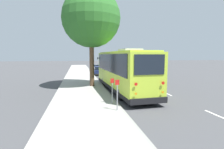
{
  "coord_description": "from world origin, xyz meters",
  "views": [
    {
      "loc": [
        -13.28,
        4.25,
        3.14
      ],
      "look_at": [
        2.76,
        1.08,
        1.3
      ],
      "focal_mm": 28.0,
      "sensor_mm": 36.0,
      "label": 1
    }
  ],
  "objects_px": {
    "parked_sedan_gray": "(95,68)",
    "sign_post_near": "(117,95)",
    "sign_post_far": "(112,91)",
    "fire_hydrant": "(93,75)",
    "shuttle_bus": "(122,69)",
    "street_tree": "(91,14)",
    "parked_sedan_navy": "(99,71)"
  },
  "relations": [
    {
      "from": "parked_sedan_gray",
      "to": "sign_post_near",
      "type": "relative_size",
      "value": 2.51
    },
    {
      "from": "shuttle_bus",
      "to": "parked_sedan_gray",
      "type": "bearing_deg",
      "value": -1.71
    },
    {
      "from": "parked_sedan_navy",
      "to": "parked_sedan_gray",
      "type": "relative_size",
      "value": 1.03
    },
    {
      "from": "sign_post_far",
      "to": "fire_hydrant",
      "type": "height_order",
      "value": "sign_post_far"
    },
    {
      "from": "sign_post_near",
      "to": "fire_hydrant",
      "type": "height_order",
      "value": "sign_post_near"
    },
    {
      "from": "shuttle_bus",
      "to": "fire_hydrant",
      "type": "relative_size",
      "value": 13.07
    },
    {
      "from": "parked_sedan_gray",
      "to": "sign_post_far",
      "type": "xyz_separation_m",
      "value": [
        -23.96,
        1.3,
        0.36
      ]
    },
    {
      "from": "shuttle_bus",
      "to": "sign_post_far",
      "type": "height_order",
      "value": "shuttle_bus"
    },
    {
      "from": "shuttle_bus",
      "to": "parked_sedan_gray",
      "type": "height_order",
      "value": "shuttle_bus"
    },
    {
      "from": "shuttle_bus",
      "to": "parked_sedan_navy",
      "type": "height_order",
      "value": "shuttle_bus"
    },
    {
      "from": "shuttle_bus",
      "to": "parked_sedan_navy",
      "type": "bearing_deg",
      "value": -0.9
    },
    {
      "from": "parked_sedan_gray",
      "to": "fire_hydrant",
      "type": "distance_m",
      "value": 11.59
    },
    {
      "from": "sign_post_near",
      "to": "sign_post_far",
      "type": "height_order",
      "value": "sign_post_near"
    },
    {
      "from": "parked_sedan_navy",
      "to": "sign_post_far",
      "type": "bearing_deg",
      "value": 177.7
    },
    {
      "from": "shuttle_bus",
      "to": "parked_sedan_gray",
      "type": "relative_size",
      "value": 2.52
    },
    {
      "from": "parked_sedan_gray",
      "to": "fire_hydrant",
      "type": "bearing_deg",
      "value": 175.13
    },
    {
      "from": "street_tree",
      "to": "sign_post_far",
      "type": "xyz_separation_m",
      "value": [
        -6.64,
        -0.71,
        -5.96
      ]
    },
    {
      "from": "shuttle_bus",
      "to": "fire_hydrant",
      "type": "bearing_deg",
      "value": 9.35
    },
    {
      "from": "parked_sedan_gray",
      "to": "street_tree",
      "type": "height_order",
      "value": "street_tree"
    },
    {
      "from": "street_tree",
      "to": "fire_hydrant",
      "type": "relative_size",
      "value": 12.3
    },
    {
      "from": "parked_sedan_gray",
      "to": "fire_hydrant",
      "type": "xyz_separation_m",
      "value": [
        -11.51,
        1.4,
        -0.05
      ]
    },
    {
      "from": "street_tree",
      "to": "sign_post_near",
      "type": "distance_m",
      "value": 9.98
    },
    {
      "from": "sign_post_far",
      "to": "street_tree",
      "type": "bearing_deg",
      "value": 6.11
    },
    {
      "from": "sign_post_near",
      "to": "fire_hydrant",
      "type": "relative_size",
      "value": 2.07
    },
    {
      "from": "shuttle_bus",
      "to": "sign_post_near",
      "type": "xyz_separation_m",
      "value": [
        -5.5,
        1.71,
        -0.92
      ]
    },
    {
      "from": "parked_sedan_navy",
      "to": "sign_post_near",
      "type": "relative_size",
      "value": 2.59
    },
    {
      "from": "shuttle_bus",
      "to": "parked_sedan_navy",
      "type": "distance_m",
      "value": 13.17
    },
    {
      "from": "shuttle_bus",
      "to": "street_tree",
      "type": "height_order",
      "value": "street_tree"
    },
    {
      "from": "parked_sedan_gray",
      "to": "sign_post_near",
      "type": "xyz_separation_m",
      "value": [
        -25.32,
        1.3,
        0.41
      ]
    },
    {
      "from": "parked_sedan_gray",
      "to": "sign_post_far",
      "type": "height_order",
      "value": "sign_post_far"
    },
    {
      "from": "parked_sedan_navy",
      "to": "sign_post_far",
      "type": "distance_m",
      "value": 17.27
    },
    {
      "from": "fire_hydrant",
      "to": "shuttle_bus",
      "type": "bearing_deg",
      "value": -167.76
    }
  ]
}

